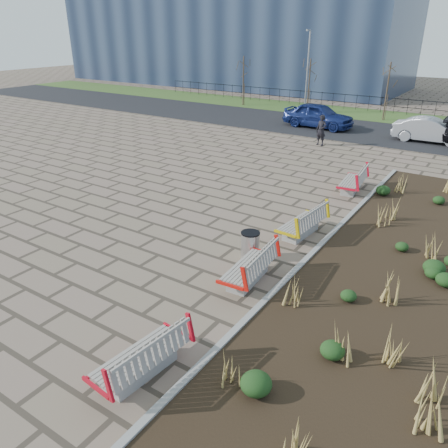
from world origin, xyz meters
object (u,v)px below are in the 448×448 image
Objects in this scene: car_silver at (431,130)px; bench_b at (248,265)px; pedestrian at (321,130)px; lamp_west at (307,73)px; bench_a at (139,354)px; litter_bin at (250,245)px; car_blue at (318,115)px; bench_c at (301,221)px; bench_d at (352,180)px.

bench_b is at bearing 174.94° from car_silver.
pedestrian is 10.51m from lamp_west.
pedestrian is at bearing 107.63° from bench_a.
car_blue is (-5.41, 18.38, 0.41)m from litter_bin.
car_blue reaches higher than bench_b.
bench_c is 17.18m from car_blue.
litter_bin is 0.47× the size of pedestrian.
pedestrian is 0.37× the size of car_blue.
bench_d is at bearing -60.04° from lamp_west.
bench_b is 0.35× the size of lamp_west.
bench_a is 0.35× the size of lamp_west.
litter_bin is 0.14× the size of lamp_west.
car_blue is 7.14m from car_silver.
bench_a is 29.78m from lamp_west.
bench_c is at bearing 85.91° from bench_b.
bench_b is 3.44m from bench_c.
bench_d is at bearing 85.29° from litter_bin.
bench_b is 1.00× the size of bench_c.
car_silver is at bearing 51.31° from pedestrian.
bench_a is at bearing -66.14° from pedestrian.
bench_a is at bearing -83.51° from litter_bin.
bench_b is 1.21× the size of pedestrian.
bench_a is at bearing 175.53° from car_silver.
bench_b is 2.57× the size of litter_bin.
pedestrian is at bearing 114.01° from bench_c.
litter_bin is 0.19× the size of car_silver.
litter_bin is at bearing 113.53° from bench_b.
lamp_west reaches higher than litter_bin.
bench_b is 0.49× the size of car_silver.
car_silver is (7.14, -0.21, -0.10)m from car_blue.
bench_a reaches higher than litter_bin.
car_blue reaches higher than bench_d.
bench_b is 8.50m from bench_d.
bench_d is 12.57m from car_blue.
car_blue reaches higher than car_silver.
pedestrian is (-3.43, 13.94, 0.46)m from litter_bin.
bench_d is 18.20m from lamp_west.
bench_b and bench_c have the same top height.
bench_b is at bearing -159.47° from car_blue.
bench_b is 19.35m from car_silver.
bench_a is 1.00× the size of bench_b.
bench_d is 0.45× the size of car_blue.
bench_a is 0.49× the size of car_silver.
bench_a is 1.00× the size of bench_c.
bench_d is 7.37m from litter_bin.
bench_c is at bearing -156.09° from car_blue.
car_silver is at bearing 78.17° from bench_d.
car_silver is (1.12, 10.82, 0.22)m from bench_d.
bench_a and bench_c have the same top height.
bench_b is at bearing -85.08° from bench_c.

